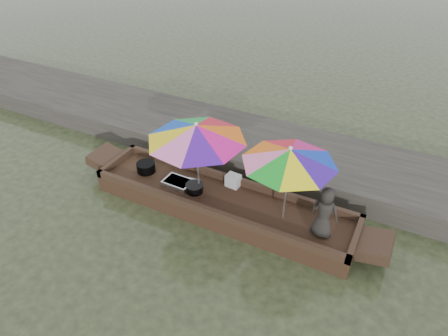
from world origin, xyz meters
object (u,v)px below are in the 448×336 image
at_px(boat_hull, 222,204).
at_px(vendor, 325,212).
at_px(umbrella_stern, 287,184).
at_px(cooking_pot, 146,167).
at_px(supply_bag, 233,181).
at_px(charcoal_grill, 195,188).
at_px(umbrella_bow, 198,158).
at_px(tray_scallop, 184,184).
at_px(tray_crayfish, 178,182).

xyz_separation_m(boat_hull, vendor, (2.02, -0.09, 0.67)).
bearing_deg(umbrella_stern, vendor, -7.12).
height_order(cooking_pot, supply_bag, supply_bag).
distance_m(boat_hull, charcoal_grill, 0.63).
bearing_deg(umbrella_bow, umbrella_stern, 0.00).
relative_size(cooking_pot, vendor, 0.39).
distance_m(tray_scallop, umbrella_stern, 2.29).
height_order(boat_hull, supply_bag, supply_bag).
bearing_deg(umbrella_bow, boat_hull, 0.00).
bearing_deg(cooking_pot, boat_hull, -1.57).
relative_size(boat_hull, cooking_pot, 13.46).
height_order(cooking_pot, vendor, vendor).
xyz_separation_m(boat_hull, tray_scallop, (-0.88, 0.01, 0.21)).
distance_m(tray_crayfish, vendor, 3.06).
relative_size(boat_hull, charcoal_grill, 15.58).
bearing_deg(umbrella_bow, charcoal_grill, -126.24).
relative_size(supply_bag, vendor, 0.28).
height_order(supply_bag, vendor, vendor).
bearing_deg(charcoal_grill, umbrella_stern, 2.34).
distance_m(supply_bag, umbrella_bow, 0.96).
xyz_separation_m(cooking_pot, charcoal_grill, (1.29, -0.13, -0.02)).
distance_m(supply_bag, vendor, 2.10).
bearing_deg(charcoal_grill, tray_scallop, 165.28).
bearing_deg(cooking_pot, tray_crayfish, -5.48).
bearing_deg(cooking_pot, charcoal_grill, -5.62).
bearing_deg(vendor, umbrella_bow, 2.10).
bearing_deg(boat_hull, charcoal_grill, -172.48).
height_order(charcoal_grill, umbrella_bow, umbrella_bow).
distance_m(tray_scallop, supply_bag, 1.02).
height_order(vendor, umbrella_bow, umbrella_bow).
xyz_separation_m(tray_crayfish, umbrella_bow, (0.49, 0.03, 0.73)).
relative_size(boat_hull, supply_bag, 18.96).
distance_m(vendor, umbrella_stern, 0.80).
height_order(tray_crayfish, supply_bag, supply_bag).
bearing_deg(supply_bag, tray_crayfish, -155.10).
bearing_deg(supply_bag, tray_scallop, -154.05).
bearing_deg(tray_scallop, umbrella_bow, -0.90).
height_order(cooking_pot, charcoal_grill, cooking_pot).
bearing_deg(boat_hull, vendor, -2.63).
distance_m(boat_hull, vendor, 2.13).
height_order(supply_bag, umbrella_stern, umbrella_stern).
bearing_deg(boat_hull, supply_bag, 86.12).
bearing_deg(umbrella_bow, cooking_pot, 177.82).
relative_size(cooking_pot, umbrella_bow, 0.21).
relative_size(charcoal_grill, umbrella_stern, 0.21).
bearing_deg(umbrella_stern, tray_crayfish, -179.23).
relative_size(charcoal_grill, supply_bag, 1.22).
distance_m(cooking_pot, vendor, 3.91).
xyz_separation_m(cooking_pot, tray_crayfish, (0.85, -0.08, -0.06)).
bearing_deg(tray_crayfish, cooking_pot, 174.52).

